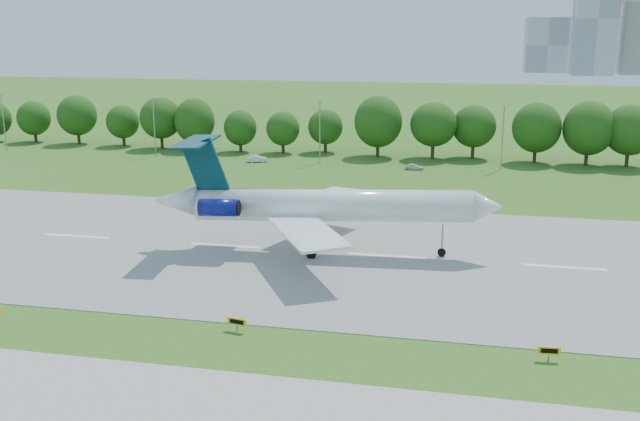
# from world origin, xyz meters

# --- Properties ---
(ground) EXTENTS (600.00, 600.00, 0.00)m
(ground) POSITION_xyz_m (0.00, 0.00, 0.00)
(ground) COLOR #2D6019
(ground) RESTS_ON ground
(runway) EXTENTS (400.00, 45.00, 0.08)m
(runway) POSITION_xyz_m (0.00, 25.00, 0.04)
(runway) COLOR gray
(runway) RESTS_ON ground
(tree_line) EXTENTS (288.40, 8.40, 10.40)m
(tree_line) POSITION_xyz_m (0.00, 92.00, 6.19)
(tree_line) COLOR #382314
(tree_line) RESTS_ON ground
(light_poles) EXTENTS (175.90, 0.25, 12.19)m
(light_poles) POSITION_xyz_m (-2.50, 82.00, 6.34)
(light_poles) COLOR gray
(light_poles) RESTS_ON ground
(skyline) EXTENTS (127.00, 52.00, 80.00)m
(skyline) POSITION_xyz_m (100.16, 390.61, 30.46)
(skyline) COLOR #B2B2B7
(skyline) RESTS_ON ground
(airliner) EXTENTS (41.23, 29.97, 13.67)m
(airliner) POSITION_xyz_m (-8.62, 24.82, 6.00)
(airliner) COLOR white
(airliner) RESTS_ON ground
(taxi_sign_centre) EXTENTS (1.82, 0.52, 1.27)m
(taxi_sign_centre) POSITION_xyz_m (-10.56, 1.03, 0.94)
(taxi_sign_centre) COLOR gray
(taxi_sign_centre) RESTS_ON ground
(taxi_sign_right) EXTENTS (1.80, 0.33, 1.26)m
(taxi_sign_right) POSITION_xyz_m (15.93, 0.62, 0.93)
(taxi_sign_right) COLOR gray
(taxi_sign_right) RESTS_ON ground
(service_vehicle_a) EXTENTS (4.23, 2.85, 1.32)m
(service_vehicle_a) POSITION_xyz_m (-32.48, 80.48, 0.66)
(service_vehicle_a) COLOR white
(service_vehicle_a) RESTS_ON ground
(service_vehicle_b) EXTENTS (3.58, 1.77, 1.17)m
(service_vehicle_b) POSITION_xyz_m (-1.01, 78.87, 0.59)
(service_vehicle_b) COLOR silver
(service_vehicle_b) RESTS_ON ground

